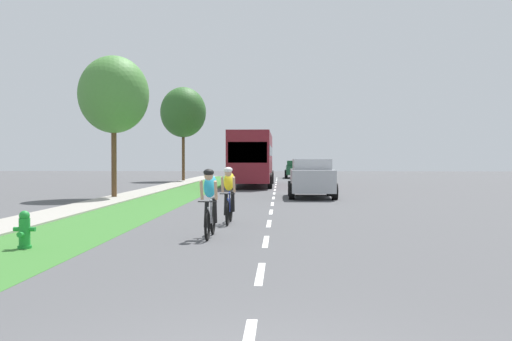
{
  "coord_description": "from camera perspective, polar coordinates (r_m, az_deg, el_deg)",
  "views": [
    {
      "loc": [
        0.31,
        -4.26,
        1.8
      ],
      "look_at": [
        -0.61,
        17.61,
        1.36
      ],
      "focal_mm": 40.46,
      "sensor_mm": 36.0,
      "label": 1
    }
  ],
  "objects": [
    {
      "name": "lane_markings_center",
      "position": [
        28.32,
        1.78,
        -2.49
      ],
      "size": [
        0.12,
        54.3,
        0.01
      ],
      "color": "white",
      "rests_on": "ground_plane"
    },
    {
      "name": "grass_verge",
      "position": [
        24.86,
        -9.53,
        -3.01
      ],
      "size": [
        2.71,
        70.0,
        0.01
      ],
      "primitive_type": "cube",
      "color": "#38722D",
      "rests_on": "ground_plane"
    },
    {
      "name": "bus_maroon",
      "position": [
        38.65,
        -0.36,
        1.42
      ],
      "size": [
        2.78,
        11.6,
        3.48
      ],
      "color": "maroon",
      "rests_on": "ground_plane"
    },
    {
      "name": "ground_plane",
      "position": [
        24.33,
        1.67,
        -3.1
      ],
      "size": [
        120.0,
        120.0,
        0.0
      ],
      "primitive_type": "plane",
      "color": "#4C4C4F"
    },
    {
      "name": "cyclist_trailing",
      "position": [
        16.02,
        -2.69,
        -2.39
      ],
      "size": [
        0.42,
        1.72,
        1.58
      ],
      "color": "black",
      "rests_on": "ground_plane"
    },
    {
      "name": "street_tree_far",
      "position": [
        47.39,
        -7.21,
        5.72
      ],
      "size": [
        3.7,
        3.7,
        7.64
      ],
      "color": "brown",
      "rests_on": "ground_plane"
    },
    {
      "name": "street_tree_near",
      "position": [
        27.55,
        -13.89,
        7.27
      ],
      "size": [
        3.23,
        3.23,
        6.55
      ],
      "color": "brown",
      "rests_on": "ground_plane"
    },
    {
      "name": "cyclist_lead",
      "position": [
        13.21,
        -4.57,
        -3.15
      ],
      "size": [
        0.42,
        1.72,
        1.58
      ],
      "color": "black",
      "rests_on": "ground_plane"
    },
    {
      "name": "suv_silver",
      "position": [
        27.04,
        5.5,
        -0.66
      ],
      "size": [
        2.15,
        4.7,
        1.79
      ],
      "color": "#A5A8AD",
      "rests_on": "ground_plane"
    },
    {
      "name": "sidewalk_concrete",
      "position": [
        25.4,
        -14.37,
        -2.94
      ],
      "size": [
        1.67,
        70.0,
        0.1
      ],
      "primitive_type": "cube",
      "color": "#9E998E",
      "rests_on": "ground_plane"
    },
    {
      "name": "pickup_dark_green",
      "position": [
        54.41,
        4.03,
        0.12
      ],
      "size": [
        2.22,
        5.1,
        1.64
      ],
      "color": "#194C2D",
      "rests_on": "ground_plane"
    },
    {
      "name": "fire_hydrant_green",
      "position": [
        12.52,
        -21.92,
        -5.49
      ],
      "size": [
        0.44,
        0.38,
        0.76
      ],
      "color": "#1E8C33",
      "rests_on": "ground_plane"
    }
  ]
}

